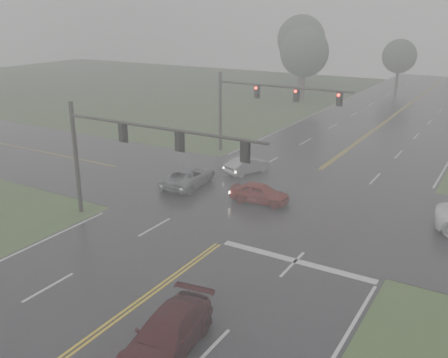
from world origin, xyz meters
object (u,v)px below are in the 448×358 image
Objects in this scene: signal_gantry_near at (125,144)px; signal_gantry_far at (258,100)px; sedan_red at (260,203)px; car_grey at (189,186)px; sedan_maroon at (168,351)px; sedan_silver at (247,173)px.

signal_gantry_far is at bearing 91.27° from signal_gantry_near.
sedan_red is at bearing -61.61° from signal_gantry_far.
signal_gantry_near is at bearing 91.50° from car_grey.
sedan_maroon is 1.28× the size of sedan_red.
signal_gantry_near is at bearing 129.06° from sedan_maroon.
sedan_red is 10.26m from signal_gantry_near.
signal_gantry_near is 1.09× the size of signal_gantry_far.
car_grey is at bearing 84.45° from sedan_silver.
car_grey is (-6.08, 0.34, 0.00)m from sedan_red.
signal_gantry_far is at bearing -99.18° from car_grey.
sedan_maroon is 18.99m from car_grey.
sedan_maroon reaches higher than sedan_silver.
sedan_maroon is 0.42× the size of signal_gantry_far.
car_grey is at bearing 81.08° from sedan_red.
sedan_silver is at bearing 102.06° from sedan_maroon.
signal_gantry_far reaches higher than sedan_silver.
car_grey reaches higher than sedan_red.
sedan_maroon is 0.38× the size of signal_gantry_near.
signal_gantry_near is (0.98, -7.66, 5.07)m from car_grey.
signal_gantry_near reaches higher than car_grey.
sedan_maroon is 22.38m from sedan_silver.
sedan_silver is 13.62m from signal_gantry_near.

